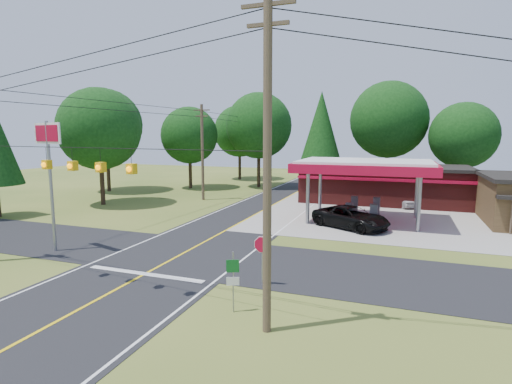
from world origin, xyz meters
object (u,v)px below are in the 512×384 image
(gas_canopy, at_px, (365,168))
(sedan_car, at_px, (403,199))
(suv_car, at_px, (351,217))
(big_stop_sign, at_px, (49,154))
(octagonal_stop_sign, at_px, (262,249))

(gas_canopy, distance_m, sedan_car, 9.26)
(suv_car, bearing_deg, big_stop_sign, 155.95)
(octagonal_stop_sign, bearing_deg, big_stop_sign, 175.71)
(suv_car, height_order, big_stop_sign, big_stop_sign)
(suv_car, height_order, octagonal_stop_sign, octagonal_stop_sign)
(suv_car, relative_size, sedan_car, 1.42)
(octagonal_stop_sign, bearing_deg, gas_canopy, 79.21)
(suv_car, xyz_separation_m, octagonal_stop_sign, (-2.42, -13.01, 0.93))
(big_stop_sign, distance_m, octagonal_stop_sign, 14.01)
(big_stop_sign, xyz_separation_m, octagonal_stop_sign, (13.38, -1.00, -4.03))
(sedan_car, bearing_deg, octagonal_stop_sign, -133.09)
(gas_canopy, xyz_separation_m, sedan_car, (3.00, 8.00, -3.57))
(octagonal_stop_sign, bearing_deg, sedan_car, 75.86)
(gas_canopy, distance_m, big_stop_sign, 22.30)
(suv_car, distance_m, big_stop_sign, 20.46)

